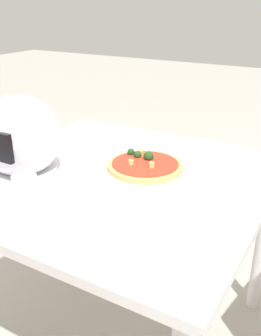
% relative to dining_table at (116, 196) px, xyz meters
% --- Properties ---
extents(ground_plane, '(14.00, 14.00, 0.00)m').
position_rel_dining_table_xyz_m(ground_plane, '(0.00, 0.00, -0.63)').
color(ground_plane, '#B2ADA3').
extents(dining_table, '(0.99, 0.98, 0.71)m').
position_rel_dining_table_xyz_m(dining_table, '(0.00, 0.00, 0.00)').
color(dining_table, white).
rests_on(dining_table, ground).
extents(pizza_plate, '(0.31, 0.31, 0.01)m').
position_rel_dining_table_xyz_m(pizza_plate, '(-0.07, -0.07, 0.09)').
color(pizza_plate, white).
rests_on(pizza_plate, dining_table).
extents(pizza, '(0.26, 0.26, 0.05)m').
position_rel_dining_table_xyz_m(pizza, '(-0.07, -0.08, 0.11)').
color(pizza, tan).
rests_on(pizza, pizza_plate).
extents(motorcycle_helmet, '(0.27, 0.27, 0.27)m').
position_rel_dining_table_xyz_m(motorcycle_helmet, '(0.28, 0.15, 0.21)').
color(motorcycle_helmet, silver).
rests_on(motorcycle_helmet, dining_table).
extents(drinking_glass, '(0.07, 0.07, 0.10)m').
position_rel_dining_table_xyz_m(drinking_glass, '(0.10, 0.32, 0.13)').
color(drinking_glass, silver).
rests_on(drinking_glass, dining_table).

